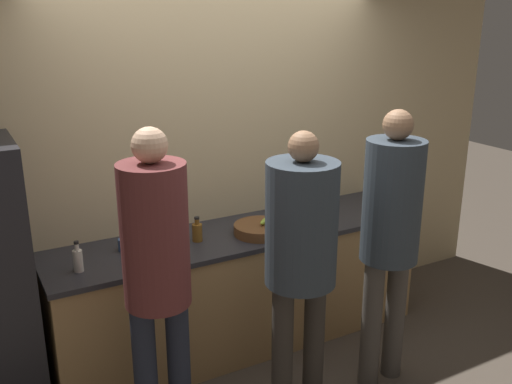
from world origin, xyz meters
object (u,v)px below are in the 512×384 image
Objects in this scene: person_right at (390,226)px; bottle_clear at (78,260)px; bottle_amber at (197,232)px; cup_blue at (124,245)px; person_left at (156,264)px; person_center at (301,244)px; utensil_crock at (311,201)px; fruit_bowl at (260,229)px.

person_right reaches higher than bottle_clear.
bottle_clear is 0.81m from bottle_amber.
bottle_clear is at bearing -151.68° from cup_blue.
person_left is at bearing -127.41° from bottle_amber.
person_center is 5.59× the size of utensil_crock.
person_right reaches higher than bottle_amber.
fruit_bowl reaches higher than cup_blue.
cup_blue is at bearing -178.12° from utensil_crock.
person_right reaches higher than cup_blue.
fruit_bowl is 1.17× the size of utensil_crock.
cup_blue is at bearing 132.96° from person_center.
bottle_clear is at bearing -172.96° from utensil_crock.
fruit_bowl is at bearing 31.58° from person_left.
utensil_crock is at bearing 27.86° from person_left.
cup_blue is at bearing 170.23° from bottle_amber.
cup_blue is at bearing 147.18° from person_right.
utensil_crock is (0.07, 0.97, -0.14)m from person_right.
bottle_clear reaches higher than bottle_amber.
fruit_bowl is (0.95, 0.58, -0.18)m from person_left.
person_center is 0.62m from person_right.
person_right is (1.46, -0.16, -0.00)m from person_left.
bottle_clear is (-1.24, -0.00, 0.04)m from fruit_bowl.
cup_blue is (0.33, 0.18, -0.04)m from bottle_clear.
fruit_bowl is 1.89× the size of bottle_clear.
bottle_amber is (0.52, 0.68, -0.15)m from person_left.
fruit_bowl is 4.52× the size of cup_blue.
bottle_clear is (-1.75, 0.74, -0.14)m from person_right.
fruit_bowl is at bearing 124.42° from person_right.
person_center is 0.71m from fruit_bowl.
bottle_clear reaches higher than fruit_bowl.
bottle_amber is (-0.43, 0.09, 0.03)m from fruit_bowl.
person_center is (0.84, -0.10, -0.02)m from person_left.
fruit_bowl is (0.11, 0.68, -0.16)m from person_center.
person_left is 1.47m from person_right.
person_center is 1.32m from bottle_clear.
person_left reaches higher than bottle_amber.
cup_blue is (-1.49, -0.05, -0.04)m from utensil_crock.
bottle_amber is (0.81, 0.09, -0.01)m from bottle_clear.
person_left is 9.49× the size of bottle_clear.
person_left reaches higher than cup_blue.
bottle_clear is (-1.82, -0.22, -0.00)m from utensil_crock.
bottle_clear is (-0.29, 0.58, -0.14)m from person_left.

